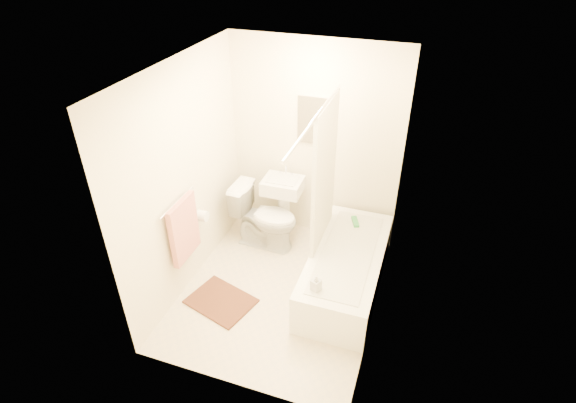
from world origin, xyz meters
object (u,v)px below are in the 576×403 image
(sink, at_px, (283,206))
(bathtub, at_px, (346,270))
(toilet, at_px, (265,217))
(soap_bottle, at_px, (316,283))
(bath_mat, at_px, (221,301))

(sink, bearing_deg, bathtub, -35.63)
(toilet, bearing_deg, bathtub, -109.16)
(bathtub, distance_m, soap_bottle, 0.73)
(bath_mat, xyz_separation_m, soap_bottle, (1.01, 0.02, 0.54))
(bathtub, relative_size, bath_mat, 2.53)
(sink, distance_m, soap_bottle, 1.50)
(sink, bearing_deg, bath_mat, -101.20)
(toilet, height_order, soap_bottle, toilet)
(toilet, height_order, bath_mat, toilet)
(sink, relative_size, bath_mat, 1.37)
(bath_mat, relative_size, soap_bottle, 3.62)
(sink, xyz_separation_m, bathtub, (0.94, -0.65, -0.22))
(sink, xyz_separation_m, soap_bottle, (0.77, -1.28, 0.11))
(soap_bottle, bearing_deg, sink, 121.11)
(toilet, bearing_deg, sink, -31.35)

